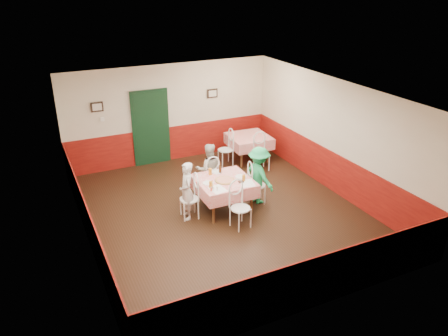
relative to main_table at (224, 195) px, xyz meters
name	(u,v)px	position (x,y,z in m)	size (l,w,h in m)	color
floor	(223,212)	(-0.09, -0.10, -0.38)	(7.00, 7.00, 0.00)	black
ceiling	(222,93)	(-0.09, -0.10, 2.42)	(7.00, 7.00, 0.00)	white
back_wall	(170,113)	(-0.09, 3.40, 1.02)	(6.00, 0.10, 2.80)	beige
front_wall	(321,235)	(-0.09, -3.60, 1.02)	(6.00, 0.10, 2.80)	beige
left_wall	(81,181)	(-3.09, -0.10, 1.02)	(0.10, 7.00, 2.80)	beige
right_wall	(333,136)	(2.91, -0.10, 1.02)	(0.10, 7.00, 2.80)	beige
wainscot_back	(172,143)	(-0.09, 3.38, 0.12)	(6.00, 0.03, 1.00)	maroon
wainscot_front	(315,282)	(-0.09, -3.59, 0.12)	(6.00, 0.03, 1.00)	maroon
wainscot_left	(87,222)	(-3.07, -0.10, 0.12)	(0.03, 7.00, 1.00)	maroon
wainscot_right	(329,169)	(2.90, -0.10, 0.12)	(0.03, 7.00, 1.00)	maroon
door	(151,129)	(-0.69, 3.35, 0.68)	(0.96, 0.06, 2.10)	black
picture_left	(97,107)	(-2.09, 3.35, 1.48)	(0.32, 0.03, 0.26)	black
picture_right	(212,93)	(1.21, 3.35, 1.48)	(0.32, 0.03, 0.26)	black
thermostat	(102,119)	(-1.99, 3.35, 1.12)	(0.10, 0.03, 0.10)	white
main_table	(224,195)	(0.00, 0.00, 0.00)	(1.22, 1.22, 0.77)	red
second_table	(249,148)	(1.91, 2.34, 0.00)	(1.12, 1.12, 0.77)	red
chair_left	(189,199)	(-0.85, 0.01, 0.08)	(0.42, 0.42, 0.90)	white
chair_right	(257,185)	(0.85, -0.01, 0.08)	(0.42, 0.42, 0.90)	white
chair_far	(210,178)	(0.01, 0.85, 0.08)	(0.42, 0.42, 0.90)	white
chair_near	(241,208)	(-0.01, -0.85, 0.08)	(0.42, 0.42, 0.90)	white
chair_second_a	(226,150)	(1.16, 2.34, 0.08)	(0.42, 0.42, 0.90)	white
chair_second_b	(262,155)	(1.91, 1.59, 0.08)	(0.42, 0.42, 0.90)	white
pizza	(225,180)	(-0.01, -0.06, 0.40)	(0.44, 0.44, 0.03)	#B74723
plate_left	(208,183)	(-0.40, -0.01, 0.39)	(0.25, 0.25, 0.01)	white
plate_right	(241,176)	(0.41, -0.03, 0.39)	(0.25, 0.25, 0.01)	white
plate_far	(216,172)	(0.01, 0.45, 0.39)	(0.25, 0.25, 0.01)	white
glass_a	(211,185)	(-0.43, -0.24, 0.46)	(0.08, 0.08, 0.15)	#BF7219
glass_b	(244,178)	(0.38, -0.24, 0.45)	(0.07, 0.07, 0.14)	#BF7219
glass_c	(210,171)	(-0.17, 0.39, 0.46)	(0.08, 0.08, 0.15)	#BF7219
beer_bottle	(220,168)	(0.08, 0.37, 0.50)	(0.06, 0.06, 0.24)	#381C0A
shaker_a	(213,189)	(-0.45, -0.40, 0.43)	(0.04, 0.04, 0.09)	silver
shaker_b	(217,189)	(-0.37, -0.43, 0.43)	(0.04, 0.04, 0.09)	silver
shaker_c	(211,189)	(-0.48, -0.38, 0.43)	(0.04, 0.04, 0.09)	#B23319
menu_left	(218,189)	(-0.33, -0.37, 0.39)	(0.30, 0.40, 0.00)	white
menu_right	(247,183)	(0.39, -0.39, 0.39)	(0.30, 0.40, 0.00)	white
wallet	(241,182)	(0.29, -0.28, 0.40)	(0.11, 0.09, 0.02)	black
diner_left	(187,191)	(-0.90, 0.01, 0.29)	(0.48, 0.32, 1.33)	gray
diner_far	(209,169)	(0.01, 0.90, 0.28)	(0.64, 0.50, 1.31)	gray
diner_right	(259,175)	(0.90, -0.01, 0.32)	(0.90, 0.52, 1.39)	gray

